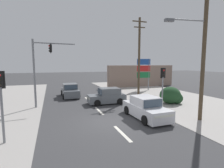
{
  "coord_description": "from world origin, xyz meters",
  "views": [
    {
      "loc": [
        -3.64,
        -10.71,
        3.91
      ],
      "look_at": [
        1.49,
        4.0,
        2.08
      ],
      "focal_mm": 28.0,
      "sensor_mm": 36.0,
      "label": 1
    }
  ],
  "objects_px": {
    "utility_pole_midground_right": "(139,56)",
    "traffic_signal_mast": "(41,64)",
    "utility_pole_foreground_right": "(202,47)",
    "pedestal_signal_right_kerb": "(163,82)",
    "sedan_oncoming_near": "(70,91)",
    "pedestal_signal_left_kerb": "(1,95)",
    "shopping_plaza_sign": "(144,70)",
    "sedan_crossing_left": "(145,108)",
    "hatchback_receding_far": "(107,96)"
  },
  "relations": [
    {
      "from": "utility_pole_foreground_right",
      "to": "pedestal_signal_right_kerb",
      "type": "bearing_deg",
      "value": 106.78
    },
    {
      "from": "utility_pole_midground_right",
      "to": "pedestal_signal_right_kerb",
      "type": "relative_size",
      "value": 2.58
    },
    {
      "from": "sedan_crossing_left",
      "to": "sedan_oncoming_near",
      "type": "relative_size",
      "value": 1.01
    },
    {
      "from": "pedestal_signal_left_kerb",
      "to": "sedan_crossing_left",
      "type": "xyz_separation_m",
      "value": [
        8.63,
        1.32,
        -1.71
      ]
    },
    {
      "from": "shopping_plaza_sign",
      "to": "sedan_crossing_left",
      "type": "height_order",
      "value": "shopping_plaza_sign"
    },
    {
      "from": "shopping_plaza_sign",
      "to": "sedan_crossing_left",
      "type": "relative_size",
      "value": 1.07
    },
    {
      "from": "sedan_crossing_left",
      "to": "utility_pole_midground_right",
      "type": "bearing_deg",
      "value": 65.51
    },
    {
      "from": "pedestal_signal_right_kerb",
      "to": "sedan_oncoming_near",
      "type": "height_order",
      "value": "pedestal_signal_right_kerb"
    },
    {
      "from": "pedestal_signal_left_kerb",
      "to": "shopping_plaza_sign",
      "type": "bearing_deg",
      "value": 40.89
    },
    {
      "from": "utility_pole_midground_right",
      "to": "hatchback_receding_far",
      "type": "xyz_separation_m",
      "value": [
        -4.77,
        -2.55,
        -4.13
      ]
    },
    {
      "from": "utility_pole_midground_right",
      "to": "pedestal_signal_right_kerb",
      "type": "xyz_separation_m",
      "value": [
        -1.27,
        -6.57,
        -2.41
      ]
    },
    {
      "from": "pedestal_signal_right_kerb",
      "to": "shopping_plaza_sign",
      "type": "relative_size",
      "value": 0.77
    },
    {
      "from": "pedestal_signal_right_kerb",
      "to": "sedan_crossing_left",
      "type": "height_order",
      "value": "pedestal_signal_right_kerb"
    },
    {
      "from": "sedan_crossing_left",
      "to": "sedan_oncoming_near",
      "type": "xyz_separation_m",
      "value": [
        -4.3,
        10.03,
        0.0
      ]
    },
    {
      "from": "traffic_signal_mast",
      "to": "shopping_plaza_sign",
      "type": "bearing_deg",
      "value": 23.22
    },
    {
      "from": "traffic_signal_mast",
      "to": "sedan_crossing_left",
      "type": "xyz_separation_m",
      "value": [
        7.18,
        -5.86,
        -3.13
      ]
    },
    {
      "from": "shopping_plaza_sign",
      "to": "hatchback_receding_far",
      "type": "xyz_separation_m",
      "value": [
        -7.6,
        -6.42,
        -2.28
      ]
    },
    {
      "from": "pedestal_signal_left_kerb",
      "to": "pedestal_signal_right_kerb",
      "type": "bearing_deg",
      "value": 13.26
    },
    {
      "from": "pedestal_signal_left_kerb",
      "to": "sedan_oncoming_near",
      "type": "height_order",
      "value": "pedestal_signal_left_kerb"
    },
    {
      "from": "hatchback_receding_far",
      "to": "pedestal_signal_right_kerb",
      "type": "bearing_deg",
      "value": -48.89
    },
    {
      "from": "utility_pole_midground_right",
      "to": "sedan_crossing_left",
      "type": "distance_m",
      "value": 9.53
    },
    {
      "from": "sedan_crossing_left",
      "to": "sedan_oncoming_near",
      "type": "distance_m",
      "value": 10.92
    },
    {
      "from": "pedestal_signal_left_kerb",
      "to": "shopping_plaza_sign",
      "type": "xyz_separation_m",
      "value": [
        15.02,
        13.0,
        0.57
      ]
    },
    {
      "from": "utility_pole_foreground_right",
      "to": "pedestal_signal_left_kerb",
      "type": "height_order",
      "value": "utility_pole_foreground_right"
    },
    {
      "from": "utility_pole_foreground_right",
      "to": "pedestal_signal_right_kerb",
      "type": "relative_size",
      "value": 2.6
    },
    {
      "from": "shopping_plaza_sign",
      "to": "sedan_crossing_left",
      "type": "distance_m",
      "value": 13.51
    },
    {
      "from": "utility_pole_foreground_right",
      "to": "pedestal_signal_left_kerb",
      "type": "distance_m",
      "value": 12.09
    },
    {
      "from": "utility_pole_midground_right",
      "to": "hatchback_receding_far",
      "type": "bearing_deg",
      "value": -151.86
    },
    {
      "from": "utility_pole_midground_right",
      "to": "sedan_crossing_left",
      "type": "bearing_deg",
      "value": -114.49
    },
    {
      "from": "utility_pole_foreground_right",
      "to": "hatchback_receding_far",
      "type": "distance_m",
      "value": 9.27
    },
    {
      "from": "utility_pole_foreground_right",
      "to": "hatchback_receding_far",
      "type": "xyz_separation_m",
      "value": [
        -4.39,
        6.95,
        -4.28
      ]
    },
    {
      "from": "traffic_signal_mast",
      "to": "pedestal_signal_left_kerb",
      "type": "bearing_deg",
      "value": -101.39
    },
    {
      "from": "utility_pole_midground_right",
      "to": "pedestal_signal_right_kerb",
      "type": "bearing_deg",
      "value": -100.93
    },
    {
      "from": "traffic_signal_mast",
      "to": "hatchback_receding_far",
      "type": "relative_size",
      "value": 1.64
    },
    {
      "from": "pedestal_signal_left_kerb",
      "to": "sedan_crossing_left",
      "type": "bearing_deg",
      "value": 8.71
    },
    {
      "from": "pedestal_signal_left_kerb",
      "to": "sedan_oncoming_near",
      "type": "relative_size",
      "value": 0.83
    },
    {
      "from": "utility_pole_foreground_right",
      "to": "utility_pole_midground_right",
      "type": "xyz_separation_m",
      "value": [
        0.38,
        9.5,
        -0.15
      ]
    },
    {
      "from": "pedestal_signal_left_kerb",
      "to": "shopping_plaza_sign",
      "type": "distance_m",
      "value": 19.87
    },
    {
      "from": "sedan_oncoming_near",
      "to": "utility_pole_foreground_right",
      "type": "bearing_deg",
      "value": -57.45
    },
    {
      "from": "utility_pole_midground_right",
      "to": "traffic_signal_mast",
      "type": "xyz_separation_m",
      "value": [
        -10.74,
        -1.96,
        -1.0
      ]
    },
    {
      "from": "utility_pole_foreground_right",
      "to": "traffic_signal_mast",
      "type": "bearing_deg",
      "value": 143.93
    },
    {
      "from": "traffic_signal_mast",
      "to": "pedestal_signal_left_kerb",
      "type": "relative_size",
      "value": 1.69
    },
    {
      "from": "traffic_signal_mast",
      "to": "pedestal_signal_left_kerb",
      "type": "xyz_separation_m",
      "value": [
        -1.45,
        -7.18,
        -1.42
      ]
    },
    {
      "from": "utility_pole_foreground_right",
      "to": "pedestal_signal_right_kerb",
      "type": "xyz_separation_m",
      "value": [
        -0.88,
        2.94,
        -2.57
      ]
    },
    {
      "from": "utility_pole_foreground_right",
      "to": "traffic_signal_mast",
      "type": "distance_m",
      "value": 12.87
    },
    {
      "from": "traffic_signal_mast",
      "to": "sedan_oncoming_near",
      "type": "bearing_deg",
      "value": 55.39
    },
    {
      "from": "utility_pole_midground_right",
      "to": "traffic_signal_mast",
      "type": "relative_size",
      "value": 1.53
    },
    {
      "from": "shopping_plaza_sign",
      "to": "hatchback_receding_far",
      "type": "bearing_deg",
      "value": -139.83
    },
    {
      "from": "utility_pole_foreground_right",
      "to": "pedestal_signal_right_kerb",
      "type": "height_order",
      "value": "utility_pole_foreground_right"
    },
    {
      "from": "sedan_crossing_left",
      "to": "pedestal_signal_right_kerb",
      "type": "bearing_deg",
      "value": 28.63
    }
  ]
}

